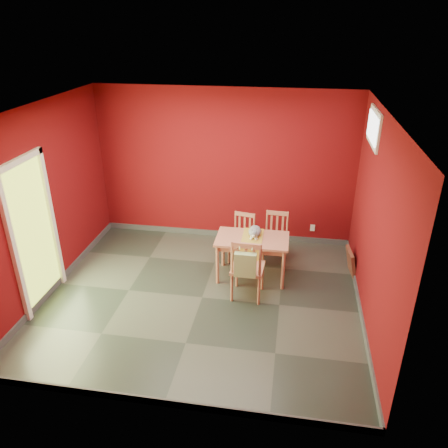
% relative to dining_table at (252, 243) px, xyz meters
% --- Properties ---
extents(ground, '(4.50, 4.50, 0.00)m').
position_rel_dining_table_xyz_m(ground, '(-0.65, -0.68, -0.60)').
color(ground, '#2D342D').
rests_on(ground, ground).
extents(room_shell, '(4.50, 4.50, 4.50)m').
position_rel_dining_table_xyz_m(room_shell, '(-0.65, -0.68, -0.55)').
color(room_shell, '#60090D').
rests_on(room_shell, ground).
extents(doorway, '(0.06, 1.01, 2.13)m').
position_rel_dining_table_xyz_m(doorway, '(-2.88, -1.08, 0.52)').
color(doorway, '#B7D838').
rests_on(doorway, ground).
extents(window, '(0.05, 0.90, 0.50)m').
position_rel_dining_table_xyz_m(window, '(1.58, 0.32, 1.75)').
color(window, white).
rests_on(window, room_shell).
extents(outlet_plate, '(0.08, 0.02, 0.12)m').
position_rel_dining_table_xyz_m(outlet_plate, '(0.95, 1.30, -0.30)').
color(outlet_plate, silver).
rests_on(outlet_plate, room_shell).
extents(dining_table, '(1.10, 0.64, 0.68)m').
position_rel_dining_table_xyz_m(dining_table, '(0.00, 0.00, 0.00)').
color(dining_table, '#AE6951').
rests_on(dining_table, ground).
extents(table_runner, '(0.31, 0.65, 0.33)m').
position_rel_dining_table_xyz_m(table_runner, '(0.00, -0.11, 0.04)').
color(table_runner, '#B4902E').
rests_on(table_runner, dining_table).
extents(chair_far_left, '(0.44, 0.44, 0.81)m').
position_rel_dining_table_xyz_m(chair_far_left, '(-0.22, 0.52, -0.18)').
color(chair_far_left, '#AE6951').
rests_on(chair_far_left, ground).
extents(chair_far_right, '(0.41, 0.41, 0.85)m').
position_rel_dining_table_xyz_m(chair_far_right, '(0.33, 0.58, -0.17)').
color(chair_far_right, '#AE6951').
rests_on(chair_far_right, ground).
extents(chair_near, '(0.47, 0.47, 0.97)m').
position_rel_dining_table_xyz_m(chair_near, '(-0.01, -0.55, -0.10)').
color(chair_near, '#AE6951').
rests_on(chair_near, ground).
extents(tote_bag, '(0.30, 0.18, 0.42)m').
position_rel_dining_table_xyz_m(tote_bag, '(-0.01, -0.78, 0.07)').
color(tote_bag, '#8DA66A').
rests_on(tote_bag, chair_near).
extents(cat, '(0.31, 0.43, 0.19)m').
position_rel_dining_table_xyz_m(cat, '(0.03, 0.09, 0.18)').
color(cat, slate).
rests_on(cat, table_runner).
extents(picture_frame, '(0.19, 0.43, 0.42)m').
position_rel_dining_table_xyz_m(picture_frame, '(1.54, 0.34, -0.39)').
color(picture_frame, brown).
rests_on(picture_frame, ground).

